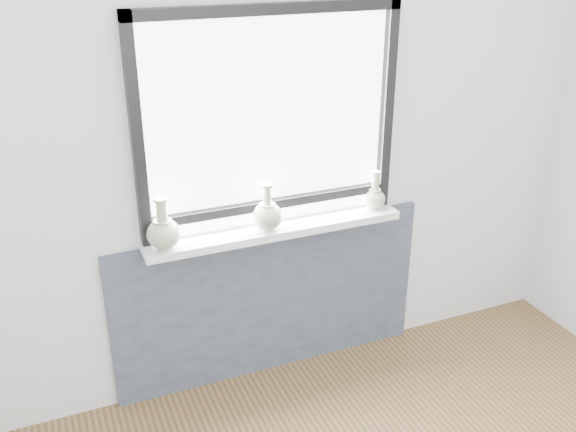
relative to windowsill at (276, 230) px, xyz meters
name	(u,v)px	position (x,y,z in m)	size (l,w,h in m)	color
back_wall	(267,143)	(0.00, 0.10, 0.42)	(3.60, 0.02, 2.60)	silver
apron_panel	(271,300)	(0.00, 0.07, -0.45)	(1.70, 0.03, 0.86)	#4A5462
windowsill	(276,230)	(0.00, 0.00, 0.00)	(1.32, 0.18, 0.04)	white
window	(270,116)	(0.00, 0.06, 0.56)	(1.30, 0.06, 1.05)	black
vase_a	(164,232)	(-0.56, -0.03, 0.10)	(0.16, 0.16, 0.25)	#ABBB95
vase_b	(267,215)	(-0.05, -0.02, 0.10)	(0.15, 0.15, 0.24)	#ABBB95
vase_c	(375,197)	(0.56, 0.01, 0.08)	(0.11, 0.11, 0.21)	#ABBB95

